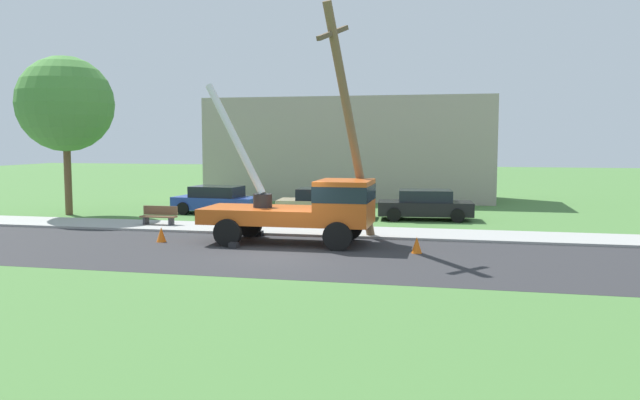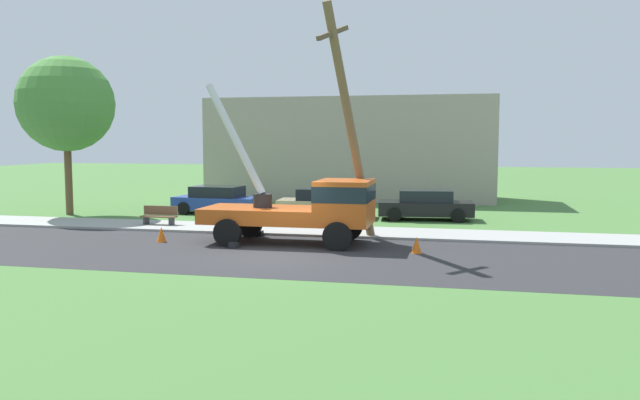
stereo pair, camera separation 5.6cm
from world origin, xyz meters
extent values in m
plane|color=#477538|center=(0.00, 12.00, 0.00)|extent=(120.00, 120.00, 0.00)
cube|color=#2B2B2D|center=(0.00, 0.00, 0.00)|extent=(80.00, 7.55, 0.01)
cube|color=#9E9E99|center=(0.00, 5.17, 0.05)|extent=(80.00, 2.79, 0.10)
cube|color=#C65119|center=(-1.38, 2.17, 1.02)|extent=(4.31, 2.43, 0.55)
cube|color=#C65119|center=(1.72, 2.19, 1.55)|extent=(1.91, 2.41, 1.60)
cube|color=#19232D|center=(1.72, 2.19, 1.90)|extent=(1.94, 2.43, 0.56)
cylinder|color=black|center=(-1.36, 2.17, 1.55)|extent=(0.70, 0.70, 0.50)
cylinder|color=silver|center=(-2.64, 2.81, 3.85)|extent=(2.89, 1.64, 4.26)
cube|color=black|center=(-1.97, 0.72, 0.10)|extent=(0.30, 0.30, 0.20)
cube|color=black|center=(-1.99, 3.62, 0.10)|extent=(0.30, 0.30, 0.20)
cylinder|color=black|center=(1.69, 0.99, 0.50)|extent=(1.00, 0.30, 1.00)
cylinder|color=black|center=(1.67, 3.39, 0.50)|extent=(1.00, 0.30, 1.00)
cylinder|color=black|center=(-2.28, 0.97, 0.50)|extent=(1.00, 0.30, 1.00)
cylinder|color=black|center=(-2.29, 3.37, 0.50)|extent=(1.00, 0.30, 1.00)
cylinder|color=brown|center=(1.80, 2.86, 4.24)|extent=(1.61, 3.16, 8.59)
cube|color=brown|center=(1.35, 1.81, 7.47)|extent=(0.85, 1.67, 0.75)
cone|color=orange|center=(4.37, 1.10, 0.28)|extent=(0.36, 0.36, 0.56)
cone|color=orange|center=(-5.06, 1.40, 0.28)|extent=(0.36, 0.36, 0.56)
cube|color=#263F99|center=(-6.43, 10.35, 0.55)|extent=(4.53, 2.14, 0.65)
cube|color=black|center=(-6.43, 10.35, 1.15)|extent=(2.59, 1.84, 0.55)
cylinder|color=black|center=(-5.05, 9.34, 0.32)|extent=(0.64, 0.22, 0.64)
cylinder|color=black|center=(-4.91, 11.13, 0.32)|extent=(0.64, 0.22, 0.64)
cylinder|color=black|center=(-7.94, 9.57, 0.32)|extent=(0.64, 0.22, 0.64)
cylinder|color=black|center=(-7.80, 11.36, 0.32)|extent=(0.64, 0.22, 0.64)
cube|color=tan|center=(-0.77, 10.01, 0.55)|extent=(4.50, 2.07, 0.65)
cube|color=black|center=(-0.77, 10.01, 1.15)|extent=(2.56, 1.80, 0.55)
cylinder|color=black|center=(0.74, 9.20, 0.32)|extent=(0.64, 0.22, 0.64)
cylinder|color=black|center=(0.63, 11.00, 0.32)|extent=(0.64, 0.22, 0.64)
cylinder|color=black|center=(-2.16, 9.02, 0.32)|extent=(0.64, 0.22, 0.64)
cylinder|color=black|center=(-2.27, 10.82, 0.32)|extent=(0.64, 0.22, 0.64)
cube|color=black|center=(4.14, 10.19, 0.55)|extent=(4.55, 2.20, 0.65)
cube|color=black|center=(4.14, 10.19, 1.15)|extent=(2.61, 1.88, 0.55)
cylinder|color=black|center=(5.67, 9.43, 0.32)|extent=(0.64, 0.22, 0.64)
cylinder|color=black|center=(5.51, 11.22, 0.32)|extent=(0.64, 0.22, 0.64)
cylinder|color=black|center=(2.78, 9.16, 0.32)|extent=(0.64, 0.22, 0.64)
cylinder|color=black|center=(2.62, 10.95, 0.32)|extent=(0.64, 0.22, 0.64)
cube|color=brown|center=(-7.08, 5.17, 0.45)|extent=(1.60, 0.44, 0.06)
cube|color=brown|center=(-7.08, 5.37, 0.70)|extent=(1.60, 0.06, 0.40)
cube|color=#333338|center=(-7.68, 5.17, 0.23)|extent=(0.10, 0.40, 0.45)
cube|color=#333338|center=(-6.48, 5.17, 0.23)|extent=(0.10, 0.40, 0.45)
cylinder|color=brown|center=(-13.59, 8.31, 2.60)|extent=(0.36, 0.36, 5.20)
sphere|color=#4C8C3D|center=(-13.59, 8.31, 5.57)|extent=(4.76, 4.76, 4.76)
cube|color=#A5998C|center=(-1.20, 20.45, 3.20)|extent=(18.00, 6.00, 6.40)
camera|label=1|loc=(5.76, -20.06, 3.79)|focal=35.58mm
camera|label=2|loc=(5.82, -20.04, 3.79)|focal=35.58mm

